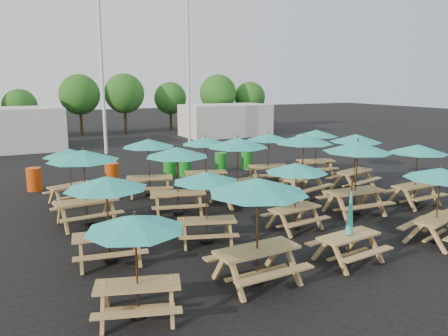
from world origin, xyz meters
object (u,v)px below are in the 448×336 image
picnic_unit_0 (135,228)px  picnic_unit_17 (418,152)px  picnic_unit_11 (206,144)px  waste_bin_5 (247,160)px  picnic_unit_8 (349,229)px  picnic_unit_15 (269,139)px  picnic_unit_2 (83,160)px  picnic_unit_6 (177,156)px  picnic_unit_13 (358,151)px  picnic_unit_18 (356,141)px  picnic_unit_9 (296,171)px  waste_bin_3 (185,166)px  picnic_unit_4 (258,192)px  picnic_unit_1 (106,188)px  waste_bin_4 (221,162)px  picnic_unit_12 (440,178)px  waste_bin_0 (34,179)px  picnic_unit_14 (303,142)px  waste_bin_1 (112,174)px  picnic_unit_3 (69,156)px  picnic_unit_10 (238,146)px  picnic_unit_7 (149,146)px  picnic_unit_5 (206,181)px  waste_bin_2 (170,166)px  picnic_unit_19 (317,136)px

picnic_unit_0 → picnic_unit_17: picnic_unit_17 is taller
picnic_unit_11 → waste_bin_5: bearing=53.7°
picnic_unit_8 → picnic_unit_15: picnic_unit_15 is taller
picnic_unit_2 → picnic_unit_6: bearing=-9.4°
picnic_unit_13 → picnic_unit_18: 3.78m
picnic_unit_0 → picnic_unit_9: (5.72, 2.83, 0.02)m
waste_bin_3 → picnic_unit_4: bearing=-103.9°
picnic_unit_1 → waste_bin_4: 11.69m
picnic_unit_2 → picnic_unit_17: size_ratio=1.07×
picnic_unit_2 → picnic_unit_12: size_ratio=1.00×
picnic_unit_0 → waste_bin_4: bearing=74.8°
waste_bin_3 → waste_bin_0: bearing=178.1°
picnic_unit_13 → picnic_unit_14: (-0.22, 2.66, -0.03)m
waste_bin_1 → waste_bin_4: same height
picnic_unit_3 → picnic_unit_9: (5.67, -6.20, 0.02)m
picnic_unit_17 → waste_bin_0: 15.11m
picnic_unit_10 → picnic_unit_18: picnic_unit_10 is taller
picnic_unit_14 → picnic_unit_17: picnic_unit_14 is taller
picnic_unit_7 → waste_bin_3: size_ratio=2.71×
picnic_unit_6 → waste_bin_0: size_ratio=2.71×
picnic_unit_8 → waste_bin_3: 11.30m
picnic_unit_5 → picnic_unit_18: bearing=38.6°
picnic_unit_3 → picnic_unit_17: bearing=-46.5°
picnic_unit_18 → waste_bin_5: 6.31m
picnic_unit_8 → picnic_unit_1: bearing=147.5°
picnic_unit_18 → waste_bin_2: (-6.08, 5.88, -1.55)m
picnic_unit_13 → picnic_unit_2: bearing=164.2°
picnic_unit_8 → picnic_unit_13: bearing=38.7°
picnic_unit_4 → waste_bin_0: bearing=106.0°
waste_bin_0 → waste_bin_3: same height
picnic_unit_17 → picnic_unit_7: bearing=141.9°
picnic_unit_3 → picnic_unit_15: (8.48, -0.27, 0.13)m
picnic_unit_11 → picnic_unit_13: picnic_unit_13 is taller
picnic_unit_12 → waste_bin_0: bearing=113.8°
picnic_unit_11 → picnic_unit_7: bearing=-165.2°
picnic_unit_7 → waste_bin_5: (6.16, 2.99, -1.50)m
picnic_unit_4 → waste_bin_4: bearing=64.7°
waste_bin_4 → picnic_unit_2: bearing=-143.3°
waste_bin_3 → picnic_unit_11: bearing=-93.1°
picnic_unit_7 → picnic_unit_11: size_ratio=1.06×
picnic_unit_10 → picnic_unit_0: bearing=-142.4°
waste_bin_2 → waste_bin_3: (0.67, -0.33, 0.00)m
picnic_unit_0 → picnic_unit_4: bearing=22.6°
picnic_unit_3 → picnic_unit_5: bearing=-83.8°
picnic_unit_12 → picnic_unit_14: size_ratio=0.86×
picnic_unit_6 → picnic_unit_9: size_ratio=1.23×
picnic_unit_17 → waste_bin_3: (-5.66, 8.43, -1.48)m
picnic_unit_18 → waste_bin_0: bearing=138.9°
picnic_unit_19 → picnic_unit_10: bearing=-138.4°
picnic_unit_5 → picnic_unit_9: bearing=15.7°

